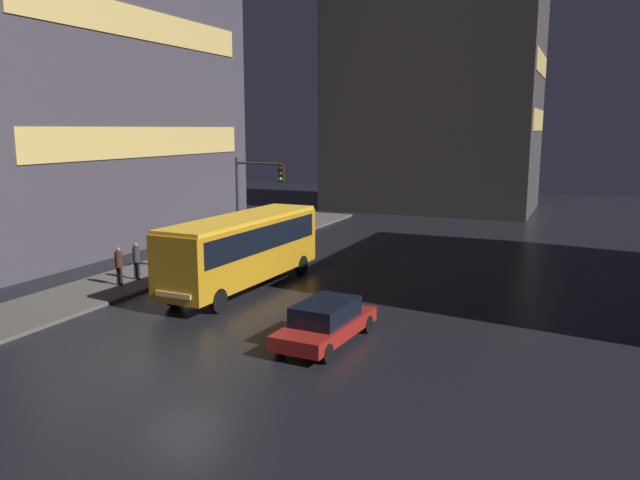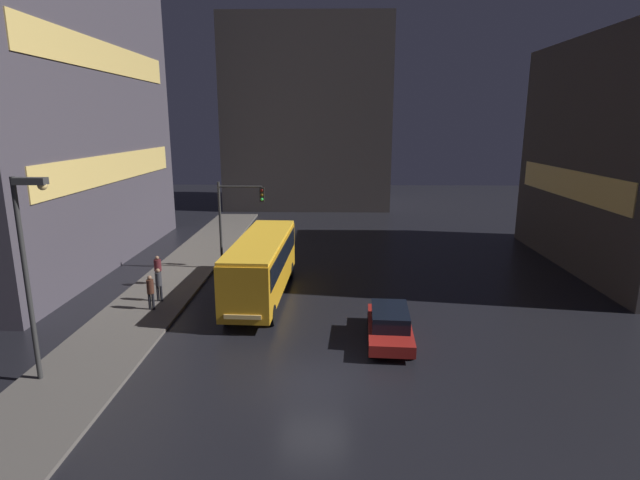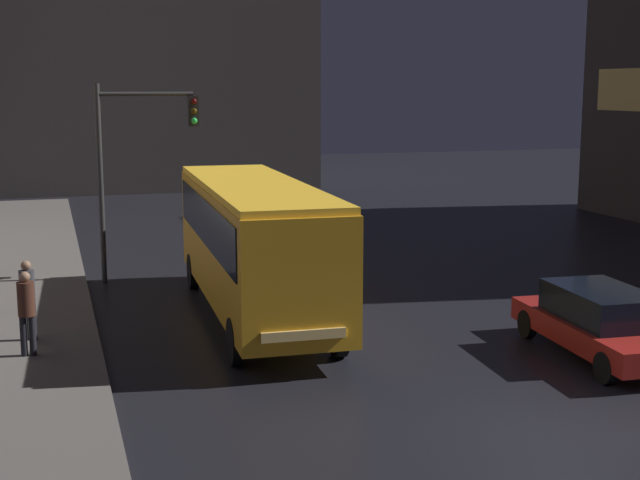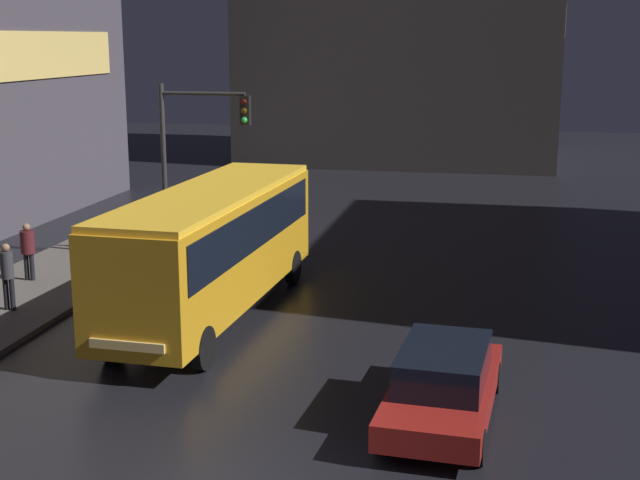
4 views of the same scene
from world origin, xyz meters
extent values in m
cube|color=#56514C|center=(-9.00, 10.00, 0.07)|extent=(4.00, 48.00, 0.15)
cube|color=#EAC66B|center=(6.85, 42.04, 8.05)|extent=(0.24, 10.20, 1.80)
cube|color=orange|center=(-3.13, 9.10, 1.89)|extent=(2.82, 10.22, 2.69)
cube|color=black|center=(-3.13, 9.10, 2.49)|extent=(2.85, 9.42, 1.10)
cube|color=yellow|center=(-3.13, 9.10, 3.32)|extent=(2.76, 10.02, 0.16)
cube|color=#F4CC72|center=(-3.33, 4.02, 0.95)|extent=(1.70, 0.17, 0.20)
cylinder|color=black|center=(-2.16, 5.39, 0.50)|extent=(0.29, 1.01, 1.00)
cylinder|color=black|center=(-4.38, 5.48, 0.50)|extent=(0.29, 1.01, 1.00)
cylinder|color=black|center=(-1.87, 12.72, 0.50)|extent=(0.29, 1.01, 1.00)
cylinder|color=black|center=(-4.09, 12.81, 0.50)|extent=(0.29, 1.01, 1.00)
cube|color=maroon|center=(3.22, 3.79, 0.55)|extent=(2.17, 4.87, 0.50)
cube|color=black|center=(3.22, 3.79, 1.14)|extent=(1.76, 2.71, 0.67)
cylinder|color=black|center=(3.97, 2.06, 0.32)|extent=(0.24, 0.65, 0.64)
cylinder|color=black|center=(2.26, 2.17, 0.32)|extent=(0.24, 0.65, 0.64)
cylinder|color=black|center=(4.18, 5.41, 0.32)|extent=(0.24, 0.65, 0.64)
cylinder|color=black|center=(2.48, 5.52, 0.32)|extent=(0.24, 0.65, 0.64)
cylinder|color=black|center=(-8.58, 8.13, 0.58)|extent=(0.14, 0.14, 0.86)
cylinder|color=black|center=(-8.40, 8.13, 0.58)|extent=(0.14, 0.14, 0.86)
cylinder|color=#333338|center=(-8.49, 8.13, 1.37)|extent=(0.40, 0.40, 0.72)
sphere|color=#8C664C|center=(-8.49, 8.13, 1.84)|extent=(0.22, 0.22, 0.22)
cylinder|color=black|center=(-9.59, 10.95, 0.56)|extent=(0.14, 0.14, 0.82)
cylinder|color=black|center=(-9.41, 10.95, 0.56)|extent=(0.14, 0.14, 0.82)
cylinder|color=#4C191E|center=(-9.50, 10.95, 1.31)|extent=(0.58, 0.58, 0.68)
sphere|color=#8C664C|center=(-9.50, 10.95, 1.76)|extent=(0.22, 0.22, 0.22)
cylinder|color=#2D2D2D|center=(-6.47, 14.30, 2.90)|extent=(0.16, 0.16, 5.80)
cylinder|color=#2D2D2D|center=(-5.10, 14.30, 5.50)|extent=(2.74, 0.12, 0.12)
cube|color=black|center=(-3.73, 14.30, 5.00)|extent=(0.30, 0.24, 0.90)
sphere|color=#390706|center=(-3.73, 14.16, 5.28)|extent=(0.18, 0.18, 0.18)
sphere|color=#3B2B07|center=(-3.73, 14.16, 5.00)|extent=(0.18, 0.18, 0.18)
sphere|color=green|center=(-3.73, 14.16, 4.72)|extent=(0.18, 0.18, 0.18)
camera|label=1|loc=(11.22, -15.31, 7.35)|focal=35.00mm
camera|label=2|loc=(0.61, -16.79, 9.43)|focal=28.00mm
camera|label=3|loc=(-7.94, -12.06, 5.72)|focal=50.00mm
camera|label=4|loc=(4.18, -12.32, 7.19)|focal=50.00mm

